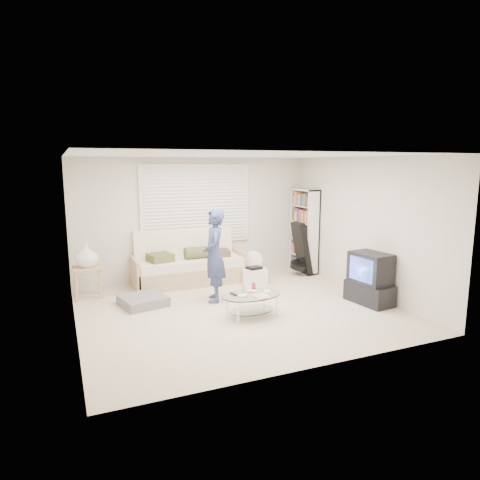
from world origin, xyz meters
name	(u,v)px	position (x,y,z in m)	size (l,w,h in m)	color
ground	(238,309)	(0.00, 0.00, 0.00)	(5.00, 5.00, 0.00)	tan
room_shell	(227,208)	(0.00, 0.48, 1.63)	(5.02, 4.52, 2.51)	beige
window_blinds	(196,204)	(0.00, 2.20, 1.55)	(2.32, 0.08, 1.62)	silver
futon_sofa	(189,266)	(-0.29, 1.88, 0.35)	(2.21, 0.89, 1.08)	tan
grey_floor_pillow	(143,301)	(-1.40, 0.83, 0.08)	(0.70, 0.70, 0.16)	slate
side_table	(87,258)	(-2.22, 1.64, 0.73)	(0.50, 0.40, 0.99)	tan
bookshelf	(304,231)	(2.32, 1.77, 0.92)	(0.29, 0.77, 1.83)	white
guitar_case	(301,252)	(2.11, 1.52, 0.50)	(0.43, 0.42, 1.13)	black
floor_fan	(253,263)	(0.96, 1.51, 0.36)	(0.39, 0.25, 0.63)	white
storage_bin	(254,276)	(0.91, 1.31, 0.16)	(0.56, 0.46, 0.34)	white
tv_unit	(370,279)	(2.20, -0.60, 0.43)	(0.52, 0.86, 0.89)	black
coffee_table	(252,299)	(0.07, -0.41, 0.30)	(1.02, 0.69, 0.49)	silver
standing_person	(214,256)	(-0.20, 0.58, 0.81)	(0.59, 0.39, 1.62)	navy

